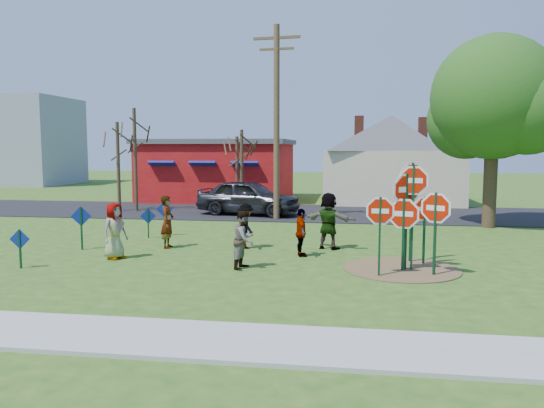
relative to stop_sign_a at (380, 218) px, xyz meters
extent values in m
plane|color=#295017|center=(-3.84, 1.92, -1.54)|extent=(120.00, 120.00, 0.00)
cube|color=#9E9E99|center=(-3.84, -5.28, -1.50)|extent=(22.00, 1.80, 0.08)
cube|color=black|center=(-3.84, 13.42, -1.52)|extent=(120.00, 7.50, 0.04)
cylinder|color=brown|center=(0.66, 0.92, -1.52)|extent=(3.20, 3.20, 0.03)
cube|color=maroon|center=(-9.34, 19.92, 0.26)|extent=(9.00, 7.00, 3.60)
cube|color=#4C4C51|center=(-9.34, 19.92, 2.21)|extent=(9.40, 7.40, 0.30)
cube|color=navy|center=(-11.84, 16.32, 0.86)|extent=(1.60, 0.78, 0.45)
cube|color=navy|center=(-9.34, 16.32, 0.86)|extent=(1.60, 0.78, 0.45)
cube|color=navy|center=(-6.84, 16.32, 0.86)|extent=(1.60, 0.78, 0.45)
cube|color=beige|center=(1.66, 19.92, 0.06)|extent=(8.00, 7.00, 3.20)
pyramid|color=#4C4C51|center=(1.66, 19.92, 3.86)|extent=(9.40, 9.40, 2.20)
cube|color=brown|center=(-0.34, 18.92, 3.06)|extent=(0.55, 0.55, 1.40)
cube|color=brown|center=(3.66, 20.92, 3.06)|extent=(0.55, 0.55, 1.40)
cube|color=#8C939E|center=(-31.84, 31.92, 2.46)|extent=(10.00, 8.00, 8.00)
cube|color=#103D20|center=(0.00, 0.00, -0.49)|extent=(0.05, 0.07, 2.09)
cylinder|color=white|center=(0.00, 0.00, 0.19)|extent=(1.00, 0.03, 1.00)
cylinder|color=#B71602|center=(0.00, 0.00, 0.19)|extent=(0.86, 0.03, 0.86)
cube|color=white|center=(0.00, 0.00, 0.19)|extent=(0.44, 0.01, 0.12)
cube|color=#103D20|center=(1.00, 1.92, -0.07)|extent=(0.08, 0.09, 2.93)
cylinder|color=white|center=(1.00, 1.92, 0.99)|extent=(0.99, 0.50, 1.10)
cylinder|color=#B71602|center=(1.00, 1.92, 0.99)|extent=(0.86, 0.43, 0.95)
cube|color=white|center=(1.00, 1.92, 0.99)|extent=(0.44, 0.22, 0.14)
cylinder|color=gold|center=(1.00, 1.92, 0.99)|extent=(0.99, 0.49, 1.10)
cube|color=#103D20|center=(0.92, 0.88, -0.10)|extent=(0.07, 0.08, 2.87)
cylinder|color=white|center=(0.92, 0.88, 0.94)|extent=(1.09, 0.17, 1.10)
cylinder|color=#B71602|center=(0.92, 0.88, 0.94)|extent=(0.94, 0.15, 0.95)
cube|color=white|center=(0.92, 0.88, 0.94)|extent=(0.48, 0.07, 0.14)
cube|color=#103D20|center=(1.34, 1.64, -0.55)|extent=(0.07, 0.08, 1.97)
cylinder|color=white|center=(1.34, 1.64, 0.09)|extent=(0.91, 0.37, 0.97)
cylinder|color=#B71602|center=(1.34, 1.64, 0.09)|extent=(0.78, 0.32, 0.84)
cube|color=white|center=(1.34, 1.64, 0.09)|extent=(0.40, 0.16, 0.12)
cylinder|color=gold|center=(1.34, 1.64, 0.09)|extent=(0.90, 0.37, 0.97)
cube|color=#103D20|center=(0.67, 0.73, -0.54)|extent=(0.08, 0.09, 1.99)
cylinder|color=white|center=(0.67, 0.73, 0.04)|extent=(1.11, 0.27, 1.14)
cylinder|color=#B71602|center=(0.67, 0.73, 0.04)|extent=(0.96, 0.24, 0.98)
cube|color=white|center=(0.67, 0.73, 0.04)|extent=(0.49, 0.12, 0.14)
cube|color=#103D20|center=(1.44, 0.32, -0.44)|extent=(0.09, 0.09, 2.20)
cylinder|color=white|center=(1.44, 0.32, 0.26)|extent=(0.98, 0.53, 1.10)
cylinder|color=#B71602|center=(1.44, 0.32, 0.26)|extent=(0.85, 0.46, 0.95)
cube|color=white|center=(1.44, 0.32, 0.26)|extent=(0.43, 0.23, 0.14)
cylinder|color=gold|center=(1.44, 0.32, 0.26)|extent=(0.98, 0.53, 1.10)
cube|color=#103D20|center=(0.74, 0.89, -0.21)|extent=(0.10, 0.10, 2.66)
cylinder|color=white|center=(0.74, 0.89, 0.69)|extent=(1.03, 0.64, 1.20)
cylinder|color=#B71602|center=(0.74, 0.89, 0.69)|extent=(0.90, 0.56, 1.03)
cube|color=white|center=(0.74, 0.89, 0.69)|extent=(0.45, 0.28, 0.15)
cube|color=#103D20|center=(-9.85, -0.53, -0.99)|extent=(0.05, 0.06, 1.10)
cube|color=navy|center=(-9.85, -0.53, -0.71)|extent=(0.57, 0.09, 0.57)
cube|color=#103D20|center=(-9.53, 2.29, -0.82)|extent=(0.07, 0.07, 1.43)
cube|color=navy|center=(-9.53, 2.29, -0.42)|extent=(0.65, 0.19, 0.67)
cube|color=#103D20|center=(-8.22, 4.80, -0.99)|extent=(0.06, 0.07, 1.10)
cube|color=navy|center=(-8.22, 4.80, -0.71)|extent=(0.55, 0.20, 0.58)
cube|color=#103D20|center=(-7.79, 5.38, -0.88)|extent=(0.06, 0.07, 1.32)
cube|color=navy|center=(-7.79, 5.38, -0.52)|extent=(0.62, 0.17, 0.64)
imported|color=#444B96|center=(-7.82, 1.11, -0.68)|extent=(0.83, 0.99, 1.72)
imported|color=#206D61|center=(-6.84, 3.05, -0.65)|extent=(0.47, 0.67, 1.76)
imported|color=brown|center=(-3.68, 0.44, -0.73)|extent=(0.76, 0.89, 1.62)
imported|color=#37383C|center=(-4.21, 3.35, -0.78)|extent=(0.99, 1.12, 1.51)
imported|color=#502D5D|center=(-2.26, 2.28, -0.79)|extent=(0.59, 0.94, 1.49)
imported|color=#1F4B29|center=(-1.47, 3.63, -0.59)|extent=(1.84, 1.16, 1.90)
imported|color=#2A2B2E|center=(-5.82, 12.01, -0.62)|extent=(5.46, 3.06, 1.76)
cylinder|color=#4C3823|center=(-4.22, 10.67, 2.94)|extent=(0.28, 0.28, 8.95)
cube|color=#4C3823|center=(-4.22, 10.67, 6.82)|extent=(2.19, 0.33, 0.12)
cube|color=#4C3823|center=(-4.22, 10.67, 6.32)|extent=(1.59, 0.25, 0.10)
cylinder|color=#382819|center=(5.04, 9.56, 0.64)|extent=(0.55, 0.55, 4.36)
sphere|color=#1F4712|center=(5.04, 9.56, 3.91)|extent=(5.15, 5.15, 5.15)
sphere|color=#1F4712|center=(6.23, 8.96, 3.42)|extent=(3.76, 3.76, 3.76)
sphere|color=#1F4712|center=(4.15, 10.35, 3.02)|extent=(3.37, 3.37, 3.37)
cylinder|color=#382819|center=(-12.93, 12.62, 0.82)|extent=(0.18, 0.18, 4.72)
cylinder|color=#382819|center=(-6.60, 14.13, 0.63)|extent=(0.18, 0.18, 4.34)
cylinder|color=#382819|center=(-12.05, 12.79, 1.19)|extent=(0.18, 0.18, 5.44)
cylinder|color=#382819|center=(-6.98, 14.72, 0.46)|extent=(0.18, 0.18, 3.99)
camera|label=1|loc=(-0.75, -13.85, 1.80)|focal=35.00mm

